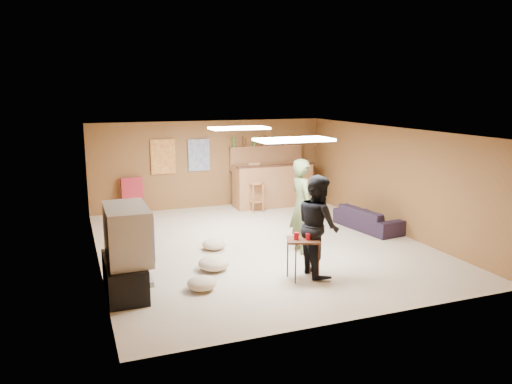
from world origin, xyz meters
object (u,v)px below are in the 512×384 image
object	(u,v)px
tv_body	(127,233)
person_black	(318,225)
tray_table	(303,259)
bar_counter	(273,185)
sofa	(368,218)
person_olive	(302,206)

from	to	relation	value
tv_body	person_black	bearing A→B (deg)	-6.25
tv_body	tray_table	size ratio (longest dim) A/B	1.69
bar_counter	person_black	bearing A→B (deg)	-104.14
tv_body	tray_table	world-z (taller)	tv_body
tv_body	sofa	bearing A→B (deg)	17.90
tv_body	person_black	xyz separation A→B (m)	(2.95, -0.32, -0.08)
tv_body	person_black	distance (m)	2.97
person_black	tv_body	bearing A→B (deg)	86.85
tv_body	person_black	size ratio (longest dim) A/B	0.67
person_olive	sofa	xyz separation A→B (m)	(2.02, 0.88, -0.63)
tv_body	person_black	world-z (taller)	person_black
person_olive	tv_body	bearing A→B (deg)	105.87
person_black	tray_table	bearing A→B (deg)	112.95
bar_counter	sofa	bearing A→B (deg)	-68.72
sofa	tray_table	bearing A→B (deg)	121.15
tv_body	bar_counter	bearing A→B (deg)	47.00
person_olive	bar_counter	bearing A→B (deg)	-12.74
tray_table	tv_body	bearing A→B (deg)	170.64
bar_counter	sofa	distance (m)	2.98
bar_counter	tv_body	bearing A→B (deg)	-133.00
bar_counter	tray_table	xyz separation A→B (m)	(-1.51, -4.88, -0.22)
tv_body	bar_counter	world-z (taller)	tv_body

